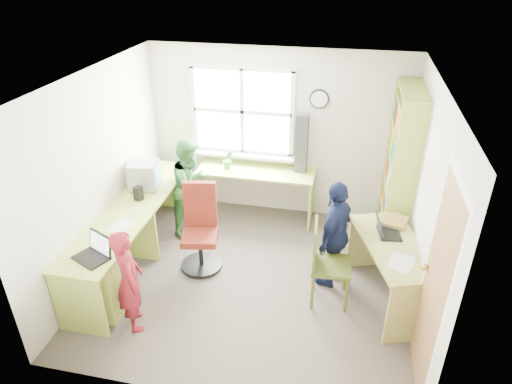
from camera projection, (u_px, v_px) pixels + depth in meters
room at (254, 185)px, 5.00m from camera, size 3.64×3.44×2.44m
l_desk at (136, 247)px, 5.28m from camera, size 2.38×2.95×0.75m
right_desk at (392, 260)px, 4.92m from camera, size 0.98×1.42×0.75m
bookshelf at (399, 174)px, 5.74m from camera, size 0.30×1.02×2.10m
swivel_chair at (200, 232)px, 5.54m from camera, size 0.59×0.59×1.09m
wooden_chair at (325, 260)px, 4.94m from camera, size 0.45×0.45×0.98m
crt_monitor at (144, 175)px, 5.86m from camera, size 0.41×0.38×0.36m
laptop_left at (95, 252)px, 4.61m from camera, size 0.43×0.40×0.24m
laptop_right at (385, 230)px, 4.99m from camera, size 0.30×0.35×0.22m
speaker_a at (138, 193)px, 5.63m from camera, size 0.11×0.11×0.18m
speaker_b at (154, 175)px, 6.08m from camera, size 0.11×0.11×0.17m
cd_tower at (302, 143)px, 6.20m from camera, size 0.17×0.15×0.82m
game_box at (394, 221)px, 5.18m from camera, size 0.35×0.35×0.06m
paper_a at (121, 226)px, 5.13m from camera, size 0.21×0.30×0.00m
paper_b at (401, 262)px, 4.55m from camera, size 0.32×0.38×0.00m
potted_plant at (228, 160)px, 6.39m from camera, size 0.18×0.16×0.28m
person_red at (129, 280)px, 4.57m from camera, size 0.47×0.51×1.16m
person_green at (191, 187)px, 6.14m from camera, size 0.66×0.77×1.35m
person_navy at (335, 234)px, 5.16m from camera, size 0.56×0.84×1.32m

